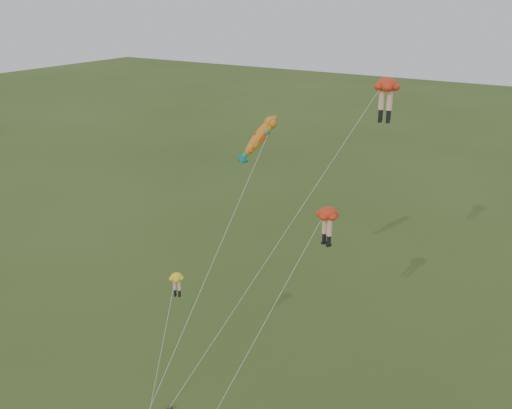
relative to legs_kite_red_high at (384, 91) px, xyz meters
The scene contains 5 objects.
ground 23.47m from the legs_kite_red_high, 119.33° to the right, with size 300.00×300.00×0.00m, color #31491A.
legs_kite_red_high is the anchor object (origin of this frame).
legs_kite_red_mid 9.17m from the legs_kite_red_high, 104.05° to the right, with size 4.35×9.86×12.05m.
legs_kite_yellow 18.31m from the legs_kite_red_high, 127.17° to the right, with size 1.52×5.01×8.08m.
fish_kite 8.61m from the legs_kite_red_high, 147.82° to the right, with size 2.67×12.82×17.31m.
Camera 1 is at (19.48, -23.56, 24.74)m, focal length 40.00 mm.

